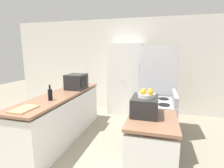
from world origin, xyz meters
TOP-DOWN VIEW (x-y plane):
  - wall_back at (0.00, 3.36)m, footprint 7.00×0.06m
  - counter_left at (-0.88, 1.31)m, footprint 0.60×2.41m
  - counter_right at (0.88, 0.49)m, footprint 0.60×0.78m
  - pantry_cabinet at (0.04, 3.04)m, footprint 0.88×0.57m
  - stove at (0.90, 1.26)m, footprint 0.66×0.73m
  - refrigerator at (0.92, 2.03)m, footprint 0.71×0.71m
  - microwave at (-0.79, 1.80)m, footprint 0.38×0.45m
  - wine_bottle at (-0.80, 0.87)m, footprint 0.07×0.07m
  - toaster_oven at (0.77, 0.61)m, footprint 0.34×0.44m
  - fruit_bowl at (0.79, 0.60)m, footprint 0.22×0.22m
  - cutting_board at (-0.88, 0.35)m, footprint 0.24×0.37m

SIDE VIEW (x-z plane):
  - counter_left at x=-0.88m, z-range -0.02..0.89m
  - counter_right at x=0.88m, z-range -0.02..0.89m
  - stove at x=0.90m, z-range -0.07..1.00m
  - refrigerator at x=0.92m, z-range 0.00..1.82m
  - cutting_board at x=-0.88m, z-range 0.91..0.93m
  - pantry_cabinet at x=0.04m, z-range 0.00..1.91m
  - wine_bottle at x=-0.80m, z-range 0.88..1.14m
  - toaster_oven at x=0.77m, z-range 0.91..1.14m
  - microwave at x=-0.79m, z-range 0.91..1.23m
  - fruit_bowl at x=0.79m, z-range 1.13..1.24m
  - wall_back at x=0.00m, z-range 0.00..2.60m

